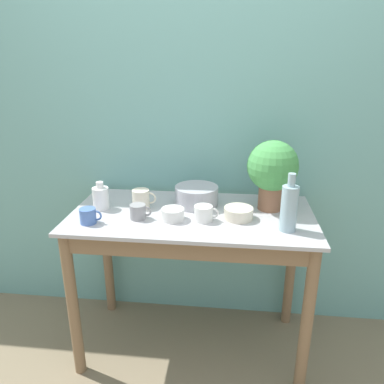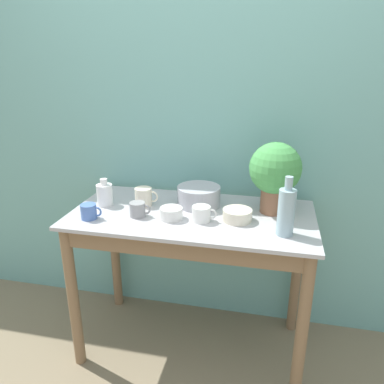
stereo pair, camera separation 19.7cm
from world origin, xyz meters
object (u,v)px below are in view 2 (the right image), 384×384
Objects in this scene: bowl_small_enamel_white at (171,213)px; mug_cream at (144,197)px; mug_blue at (89,212)px; mug_grey at (138,209)px; bowl_wash_large at (199,196)px; bottle_short at (105,194)px; potted_plant at (275,172)px; mug_white at (202,214)px; bottle_tall at (286,211)px; bowl_small_cream at (237,215)px.

mug_cream is at bearing 143.21° from bowl_small_enamel_white.
mug_blue is 0.32m from mug_cream.
mug_blue is at bearing -160.55° from mug_grey.
bottle_short is at bearing -167.82° from bowl_wash_large.
bottle_short is at bearing 90.53° from mug_blue.
mug_grey is at bearing -178.01° from bowl_small_enamel_white.
potted_plant reaches higher than bottle_short.
mug_grey is (0.24, 0.08, -0.00)m from mug_blue.
potted_plant is at bearing 17.15° from mug_grey.
mug_white is 1.11× the size of mug_grey.
mug_blue is at bearing -131.77° from mug_cream.
mug_blue is at bearing -162.26° from potted_plant.
mug_cream is at bearing 48.23° from mug_blue.
bowl_wash_large is at bearing 105.42° from mug_white.
bowl_small_enamel_white is (0.41, 0.09, -0.01)m from mug_blue.
mug_grey is at bearing 19.45° from mug_blue.
bottle_tall is at bearing -6.04° from bowl_small_enamel_white.
bottle_short is 1.15× the size of mug_cream.
bottle_tall is at bearing -9.58° from bottle_short.
mug_blue is at bearing -169.31° from bowl_small_cream.
potted_plant is at bearing 4.50° from mug_cream.
mug_cream reaches higher than mug_grey.
bowl_small_enamel_white is (-0.16, -0.01, -0.01)m from mug_white.
bottle_tall is 2.53× the size of mug_blue.
mug_blue is at bearing -149.20° from bowl_wash_large.
bowl_small_cream is at bearing -4.10° from bottle_short.
bowl_wash_large is 2.14× the size of mug_blue.
bottle_tall reaches higher than mug_cream.
mug_blue is 0.75× the size of bowl_small_cream.
mug_blue is 1.00× the size of mug_grey.
potted_plant is 0.74m from mug_grey.
potted_plant is 3.38× the size of mug_grey.
bottle_tall is 2.44× the size of bowl_small_enamel_white.
bottle_tall is 1.86× the size of bottle_short.
bowl_wash_large is at bearing 65.23° from bowl_small_enamel_white.
bottle_short is at bearing 170.42° from bottle_tall.
bowl_wash_large is 0.24m from bowl_small_enamel_white.
bottle_tall reaches higher than bowl_small_cream.
mug_cream is at bearing -167.35° from bowl_wash_large.
mug_cream is 0.54m from bowl_small_cream.
bowl_small_enamel_white is at bearing 1.99° from mug_grey.
bottle_tall reaches higher than mug_grey.
mug_white is (-0.41, 0.07, -0.08)m from bottle_tall.
bowl_small_enamel_white is at bearing -114.77° from bowl_wash_large.
mug_cream is at bearing 169.66° from bowl_small_cream.
mug_white is at bearing 170.83° from bottle_tall.
bottle_tall is 2.14× the size of mug_cream.
mug_white is (-0.35, -0.20, -0.19)m from potted_plant.
bottle_tall reaches higher than bottle_short.
mug_grey is at bearing -173.52° from bowl_small_cream.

